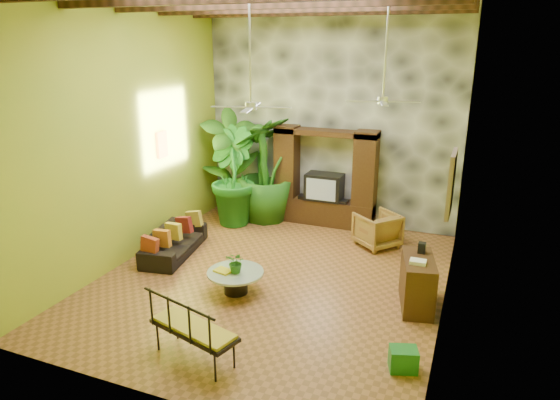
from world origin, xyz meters
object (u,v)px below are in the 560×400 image
at_px(ceiling_fan_back, 383,88).
at_px(green_bin, 403,359).
at_px(sofa, 174,242).
at_px(coffee_table, 236,279).
at_px(wicker_armchair, 377,230).
at_px(tall_plant_a, 232,164).
at_px(entertainment_center, 325,185).
at_px(tall_plant_c, 265,169).
at_px(iron_bench, 190,327).
at_px(ceiling_fan_front, 251,93).
at_px(side_console, 417,283).
at_px(tall_plant_b, 231,176).

bearing_deg(ceiling_fan_back, green_bin, -70.84).
height_order(sofa, coffee_table, sofa).
distance_m(wicker_armchair, tall_plant_a, 3.88).
xyz_separation_m(entertainment_center, ceiling_fan_back, (1.60, -1.94, 2.44)).
xyz_separation_m(sofa, tall_plant_c, (0.89, 2.65, 0.98)).
bearing_deg(ceiling_fan_back, iron_bench, -112.78).
xyz_separation_m(ceiling_fan_back, coffee_table, (-1.99, -1.94, -3.15)).
distance_m(tall_plant_a, tall_plant_c, 0.86).
relative_size(sofa, coffee_table, 1.91).
relative_size(iron_bench, green_bin, 3.85).
bearing_deg(coffee_table, tall_plant_c, 105.64).
bearing_deg(entertainment_center, green_bin, -61.88).
distance_m(ceiling_fan_front, wicker_armchair, 4.35).
distance_m(sofa, side_console, 4.89).
height_order(ceiling_fan_front, ceiling_fan_back, same).
distance_m(entertainment_center, tall_plant_b, 2.21).
bearing_deg(iron_bench, side_console, 61.33).
bearing_deg(entertainment_center, side_console, -50.88).
distance_m(entertainment_center, side_console, 4.12).
height_order(ceiling_fan_front, wicker_armchair, ceiling_fan_front).
distance_m(tall_plant_a, coffee_table, 4.13).
xyz_separation_m(coffee_table, iron_bench, (0.34, -1.99, 0.29)).
bearing_deg(iron_bench, coffee_table, 115.36).
height_order(sofa, tall_plant_a, tall_plant_a).
height_order(wicker_armchair, green_bin, wicker_armchair).
bearing_deg(entertainment_center, wicker_armchair, -31.53).
distance_m(ceiling_fan_back, tall_plant_c, 4.07).
xyz_separation_m(wicker_armchair, tall_plant_c, (-2.87, 0.66, 0.89)).
relative_size(iron_bench, side_console, 1.32).
height_order(ceiling_fan_back, green_bin, ceiling_fan_back).
xyz_separation_m(tall_plant_a, tall_plant_c, (0.84, 0.12, -0.09)).
distance_m(ceiling_fan_back, side_console, 3.37).
distance_m(ceiling_fan_back, tall_plant_a, 4.65).
relative_size(entertainment_center, coffee_table, 2.44).
xyz_separation_m(tall_plant_c, coffee_table, (1.02, -3.64, -1.00)).
xyz_separation_m(tall_plant_b, coffee_table, (1.68, -3.12, -0.89)).
bearing_deg(side_console, ceiling_fan_front, 174.86).
xyz_separation_m(entertainment_center, tall_plant_a, (-2.25, -0.35, 0.38)).
height_order(coffee_table, iron_bench, iron_bench).
relative_size(tall_plant_b, iron_bench, 1.64).
bearing_deg(iron_bench, wicker_armchair, 88.73).
bearing_deg(ceiling_fan_front, iron_bench, -86.31).
bearing_deg(sofa, side_console, -102.91).
height_order(tall_plant_c, coffee_table, tall_plant_c).
distance_m(ceiling_fan_front, coffee_table, 3.17).
relative_size(side_console, green_bin, 2.92).
bearing_deg(entertainment_center, ceiling_fan_back, -50.43).
height_order(ceiling_fan_back, sofa, ceiling_fan_back).
bearing_deg(coffee_table, entertainment_center, 84.23).
xyz_separation_m(tall_plant_a, coffee_table, (1.86, -3.52, -1.09)).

